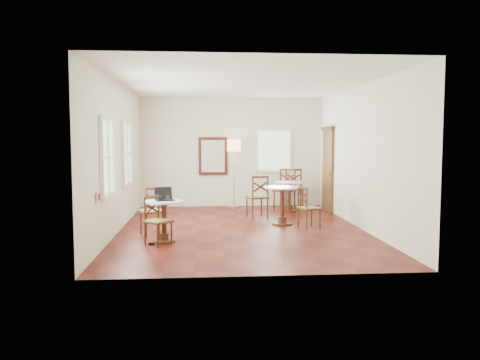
% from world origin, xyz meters
% --- Properties ---
extents(ground, '(7.00, 7.00, 0.00)m').
position_xyz_m(ground, '(0.00, 0.00, 0.00)').
color(ground, '#52140E').
rests_on(ground, ground).
extents(room_shell, '(5.02, 7.02, 3.01)m').
position_xyz_m(room_shell, '(-0.06, 0.27, 1.89)').
color(room_shell, white).
rests_on(room_shell, ground).
extents(cafe_table_near, '(0.71, 0.71, 0.75)m').
position_xyz_m(cafe_table_near, '(-1.50, -1.17, 0.47)').
color(cafe_table_near, '#482612').
rests_on(cafe_table_near, ground).
extents(cafe_table_mid, '(0.79, 0.79, 0.84)m').
position_xyz_m(cafe_table_mid, '(0.94, 0.44, 0.52)').
color(cafe_table_mid, '#482612').
rests_on(cafe_table_mid, ground).
extents(cafe_table_back, '(0.74, 0.74, 0.78)m').
position_xyz_m(cafe_table_back, '(1.43, 2.31, 0.48)').
color(cafe_table_back, '#482612').
rests_on(cafe_table_back, ground).
extents(chair_near_a, '(0.58, 0.58, 0.95)m').
position_xyz_m(chair_near_a, '(-1.78, -0.46, 0.47)').
color(chair_near_a, '#482612').
rests_on(chair_near_a, ground).
extents(chair_near_b, '(0.56, 0.56, 0.87)m').
position_xyz_m(chair_near_b, '(-1.60, -1.38, 0.43)').
color(chair_near_b, '#482612').
rests_on(chair_near_b, ground).
extents(chair_mid_a, '(0.58, 0.58, 1.01)m').
position_xyz_m(chair_mid_a, '(0.51, 1.42, 0.50)').
color(chair_mid_a, '#482612').
rests_on(chair_mid_a, ground).
extents(chair_mid_b, '(0.51, 0.51, 0.88)m').
position_xyz_m(chair_mid_b, '(1.41, -0.03, 0.44)').
color(chair_mid_b, '#482612').
rests_on(chair_mid_b, ground).
extents(chair_back_a, '(0.63, 0.63, 1.08)m').
position_xyz_m(chair_back_a, '(1.73, 3.13, 0.54)').
color(chair_back_a, '#482612').
rests_on(chair_back_a, ground).
extents(chair_back_b, '(0.69, 0.69, 1.09)m').
position_xyz_m(chair_back_b, '(1.38, 2.62, 0.54)').
color(chair_back_b, '#482612').
rests_on(chair_back_b, ground).
extents(floor_lamp, '(0.36, 0.36, 1.86)m').
position_xyz_m(floor_lamp, '(0.06, 3.15, 1.57)').
color(floor_lamp, '#BF8C3F').
rests_on(floor_lamp, ground).
extents(laptop, '(0.39, 0.36, 0.23)m').
position_xyz_m(laptop, '(-1.50, -1.07, 0.81)').
color(laptop, black).
rests_on(laptop, cafe_table_near).
extents(mouse, '(0.11, 0.07, 0.04)m').
position_xyz_m(mouse, '(-1.53, -1.16, 0.77)').
color(mouse, black).
rests_on(mouse, cafe_table_near).
extents(navy_mug, '(0.11, 0.07, 0.09)m').
position_xyz_m(navy_mug, '(-1.58, -1.16, 0.80)').
color(navy_mug, black).
rests_on(navy_mug, cafe_table_near).
extents(water_glass, '(0.06, 0.06, 0.11)m').
position_xyz_m(water_glass, '(-1.43, -1.16, 0.81)').
color(water_glass, white).
rests_on(water_glass, cafe_table_near).
extents(power_adapter, '(0.11, 0.06, 0.04)m').
position_xyz_m(power_adapter, '(-1.71, -1.41, 0.02)').
color(power_adapter, black).
rests_on(power_adapter, ground).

